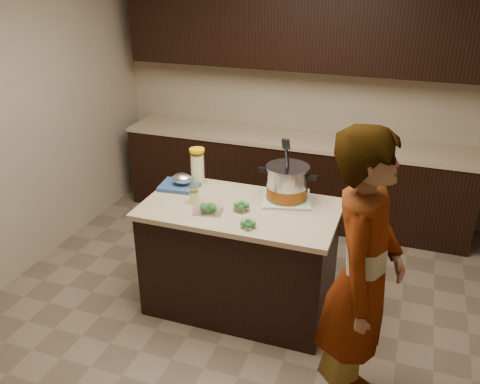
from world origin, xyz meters
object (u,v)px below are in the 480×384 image
Objects in this scene: lemonade_pitcher at (198,168)px; person at (362,281)px; island at (240,258)px; stock_pot at (287,185)px.

lemonade_pitcher is 1.76m from person.
stock_pot is at bearing 37.03° from island.
stock_pot is 1.16m from person.
person is at bearing -34.59° from lemonade_pitcher.
lemonade_pitcher reaches higher than island.
person reaches higher than lemonade_pitcher.
island is 4.95× the size of lemonade_pitcher.
person is (0.98, -0.71, 0.47)m from island.
stock_pot reaches higher than lemonade_pitcher.
person reaches higher than stock_pot.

